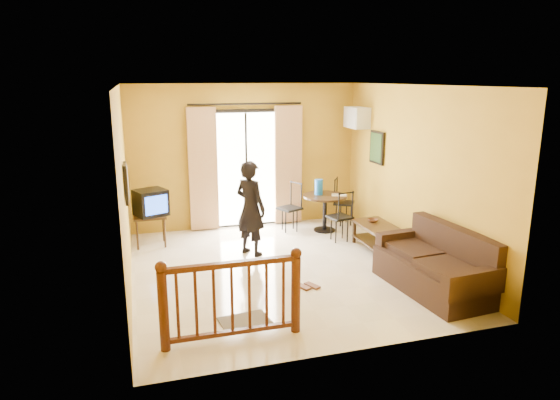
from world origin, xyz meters
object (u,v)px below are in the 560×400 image
object	(u,v)px
television	(151,202)
dining_table	(325,203)
standing_person	(251,208)
sofa	(437,267)
coffee_table	(377,233)

from	to	relation	value
television	dining_table	distance (m)	3.25
television	standing_person	world-z (taller)	standing_person
sofa	standing_person	bearing A→B (deg)	130.01
sofa	standing_person	size ratio (longest dim) A/B	1.21
television	sofa	distance (m)	4.86
television	coffee_table	size ratio (longest dim) A/B	0.64
coffee_table	standing_person	xyz separation A→B (m)	(-2.15, 0.38, 0.50)
television	dining_table	world-z (taller)	television
sofa	coffee_table	bearing A→B (deg)	85.41
dining_table	coffee_table	world-z (taller)	dining_table
sofa	dining_table	bearing A→B (deg)	94.18
coffee_table	standing_person	distance (m)	2.24
television	sofa	xyz separation A→B (m)	(3.73, -3.09, -0.45)
coffee_table	standing_person	size ratio (longest dim) A/B	0.62
television	sofa	size ratio (longest dim) A/B	0.33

